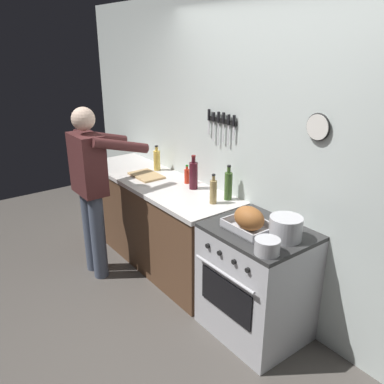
# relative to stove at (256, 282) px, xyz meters

# --- Properties ---
(ground_plane) EXTENTS (8.00, 8.00, 0.00)m
(ground_plane) POSITION_rel_stove_xyz_m (-0.22, -0.99, -0.45)
(ground_plane) COLOR #4C4742
(wall_back) EXTENTS (6.00, 0.13, 2.60)m
(wall_back) POSITION_rel_stove_xyz_m (-0.22, 0.36, 0.85)
(wall_back) COLOR silver
(wall_back) RESTS_ON ground
(counter_block) EXTENTS (2.03, 0.65, 0.90)m
(counter_block) POSITION_rel_stove_xyz_m (-1.42, 0.00, 0.00)
(counter_block) COLOR brown
(counter_block) RESTS_ON ground
(stove) EXTENTS (0.76, 0.67, 0.90)m
(stove) POSITION_rel_stove_xyz_m (0.00, 0.00, 0.00)
(stove) COLOR #BCBCC1
(stove) RESTS_ON ground
(person_cook) EXTENTS (0.51, 0.63, 1.66)m
(person_cook) POSITION_rel_stove_xyz_m (-1.56, -0.62, 0.50)
(person_cook) COLOR #4C566B
(person_cook) RESTS_ON ground
(roasting_pan) EXTENTS (0.35, 0.26, 0.18)m
(roasting_pan) POSITION_rel_stove_xyz_m (-0.04, -0.07, 0.53)
(roasting_pan) COLOR #B7B7BC
(roasting_pan) RESTS_ON stove
(stock_pot) EXTENTS (0.23, 0.23, 0.17)m
(stock_pot) POSITION_rel_stove_xyz_m (0.21, 0.04, 0.53)
(stock_pot) COLOR #B7B7BC
(stock_pot) RESTS_ON stove
(saucepan) EXTENTS (0.17, 0.17, 0.10)m
(saucepan) POSITION_rel_stove_xyz_m (0.27, -0.22, 0.50)
(saucepan) COLOR #B7B7BC
(saucepan) RESTS_ON stove
(cutting_board) EXTENTS (0.36, 0.24, 0.02)m
(cutting_board) POSITION_rel_stove_xyz_m (-1.56, -0.03, 0.46)
(cutting_board) COLOR tan
(cutting_board) RESTS_ON counter_block
(bottle_vinegar) EXTENTS (0.06, 0.06, 0.26)m
(bottle_vinegar) POSITION_rel_stove_xyz_m (-0.60, 0.05, 0.56)
(bottle_vinegar) COLOR #997F4C
(bottle_vinegar) RESTS_ON counter_block
(bottle_cooking_oil) EXTENTS (0.07, 0.07, 0.27)m
(bottle_cooking_oil) POSITION_rel_stove_xyz_m (-1.67, 0.17, 0.56)
(bottle_cooking_oil) COLOR gold
(bottle_cooking_oil) RESTS_ON counter_block
(bottle_wine_red) EXTENTS (0.08, 0.08, 0.32)m
(bottle_wine_red) POSITION_rel_stove_xyz_m (-0.98, 0.14, 0.58)
(bottle_wine_red) COLOR #47141E
(bottle_wine_red) RESTS_ON counter_block
(bottle_olive_oil) EXTENTS (0.07, 0.07, 0.31)m
(bottle_olive_oil) POSITION_rel_stove_xyz_m (-0.59, 0.21, 0.58)
(bottle_olive_oil) COLOR #385623
(bottle_olive_oil) RESTS_ON counter_block
(bottle_hot_sauce) EXTENTS (0.05, 0.05, 0.18)m
(bottle_hot_sauce) POSITION_rel_stove_xyz_m (-1.14, 0.18, 0.53)
(bottle_hot_sauce) COLOR red
(bottle_hot_sauce) RESTS_ON counter_block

